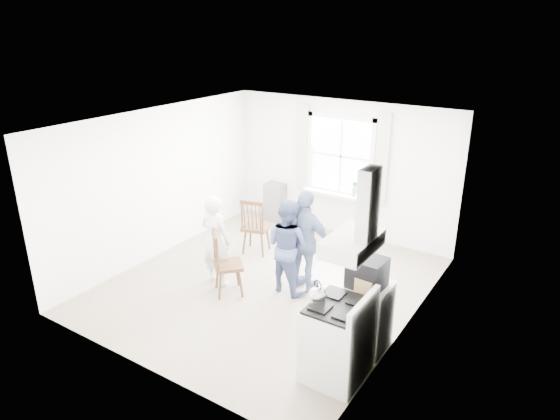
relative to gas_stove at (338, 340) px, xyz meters
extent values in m
cube|color=gray|center=(-1.91, 1.35, -0.49)|extent=(4.62, 5.12, 0.02)
cube|color=white|center=(-1.91, 3.87, 0.82)|extent=(4.62, 0.04, 2.64)
cube|color=white|center=(-1.91, -1.17, 0.82)|extent=(4.62, 0.04, 2.64)
cube|color=white|center=(-4.18, 1.35, 0.82)|extent=(0.04, 5.12, 2.64)
cube|color=white|center=(0.36, 1.35, 0.82)|extent=(0.04, 5.12, 2.64)
cube|color=white|center=(-1.91, 1.35, 2.13)|extent=(4.62, 5.12, 0.02)
cube|color=white|center=(-1.91, 3.83, 1.07)|extent=(1.20, 0.02, 1.40)
cube|color=white|center=(-1.91, 3.80, 1.81)|extent=(1.38, 0.09, 0.09)
cube|color=white|center=(-1.91, 3.80, 0.32)|extent=(1.38, 0.09, 0.09)
cube|color=white|center=(-2.56, 3.80, 1.07)|extent=(0.09, 0.09, 1.58)
cube|color=white|center=(-1.27, 3.80, 1.07)|extent=(0.09, 0.09, 1.58)
cube|color=white|center=(-1.91, 3.73, 0.34)|extent=(1.38, 0.24, 0.06)
cube|color=beige|center=(-2.73, 3.79, 1.12)|extent=(0.24, 0.05, 1.70)
cube|color=beige|center=(-1.09, 3.79, 1.12)|extent=(0.24, 0.05, 1.70)
cube|color=white|center=(0.11, 0.00, 1.26)|extent=(0.45, 0.76, 0.18)
cube|color=white|center=(0.26, 0.00, 1.73)|extent=(0.14, 0.30, 0.76)
cube|color=slate|center=(-3.31, 3.68, -0.08)|extent=(0.40, 0.30, 0.80)
cube|color=silver|center=(-0.01, 0.00, -0.02)|extent=(0.65, 0.76, 0.92)
cube|color=black|center=(-0.01, 0.00, 0.45)|extent=(0.61, 0.72, 0.03)
cube|color=silver|center=(0.29, 0.00, 0.54)|extent=(0.06, 0.76, 0.20)
cylinder|color=silver|center=(-0.35, 0.00, 0.22)|extent=(0.02, 0.61, 0.02)
sphere|color=silver|center=(-0.24, -0.09, 0.57)|extent=(0.20, 0.20, 0.20)
cylinder|color=silver|center=(-0.24, -0.09, 0.51)|extent=(0.18, 0.18, 0.04)
torus|color=black|center=(-0.24, -0.09, 0.69)|extent=(0.13, 0.06, 0.13)
cube|color=white|center=(0.07, 0.70, -0.03)|extent=(0.50, 0.55, 0.90)
cube|color=black|center=(0.04, 0.63, 0.52)|extent=(0.44, 0.40, 0.20)
cube|color=black|center=(0.04, 0.63, 0.71)|extent=(0.44, 0.40, 0.18)
cube|color=#A2844E|center=(0.08, 0.53, 0.51)|extent=(0.32, 0.25, 0.18)
cube|color=#422715|center=(-2.75, 2.22, -0.01)|extent=(0.54, 0.53, 0.05)
cube|color=#422715|center=(-2.70, 2.04, 0.28)|extent=(0.43, 0.17, 0.57)
cylinder|color=#422715|center=(-2.75, 2.22, -0.26)|extent=(0.04, 0.04, 0.45)
cube|color=#422715|center=(-2.26, 0.81, -0.02)|extent=(0.60, 0.60, 0.05)
cube|color=#422715|center=(-2.39, 0.68, 0.26)|extent=(0.34, 0.33, 0.56)
cylinder|color=#422715|center=(-2.26, 0.81, -0.26)|extent=(0.04, 0.04, 0.45)
imported|color=silver|center=(-2.60, 0.94, 0.26)|extent=(0.56, 0.56, 1.49)
imported|color=#465582|center=(-1.56, 1.38, 0.26)|extent=(0.82, 0.82, 1.49)
imported|color=navy|center=(-1.35, 1.56, 0.32)|extent=(1.02, 1.02, 1.60)
imported|color=#2E6938|center=(-1.53, 3.71, 0.52)|extent=(0.21, 0.21, 0.31)
camera|label=1|loc=(2.07, -4.43, 3.46)|focal=32.00mm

